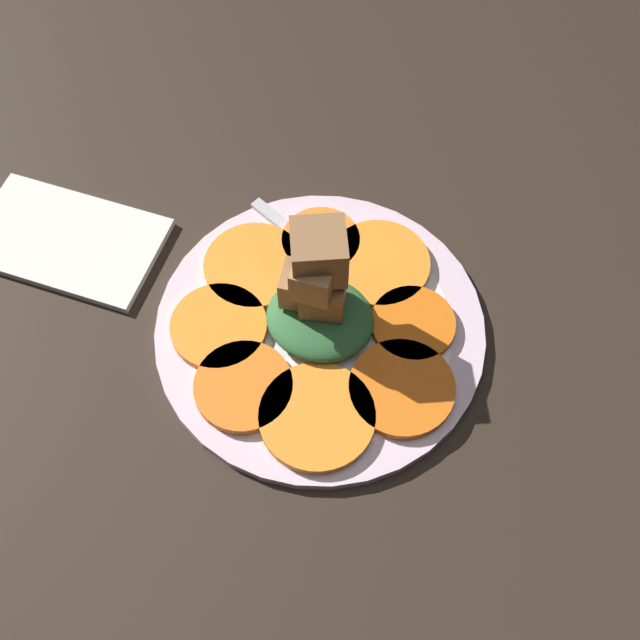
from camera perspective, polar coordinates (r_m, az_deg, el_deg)
name	(u,v)px	position (r cm, az deg, el deg)	size (l,w,h in cm)	color
table_slab	(320,337)	(71.94, 0.00, -1.22)	(120.00, 120.00, 2.00)	black
plate	(320,329)	(70.61, 0.00, -0.63)	(28.99, 28.99, 1.05)	silver
carrot_slice_0	(379,264)	(73.22, 4.21, 4.03)	(9.30, 9.30, 0.81)	orange
carrot_slice_1	(321,241)	(74.45, 0.06, 5.66)	(7.25, 7.25, 0.81)	orange
carrot_slice_2	(254,266)	(73.12, -4.69, 3.86)	(9.17, 9.17, 0.81)	orange
carrot_slice_3	(219,327)	(70.15, -7.22, -0.47)	(8.44, 8.44, 0.81)	orange
carrot_slice_4	(243,386)	(67.29, -5.47, -4.73)	(8.32, 8.32, 0.81)	orange
carrot_slice_5	(317,417)	(65.89, -0.21, -6.89)	(9.63, 9.63, 0.81)	orange
carrot_slice_6	(402,388)	(67.27, 5.84, -4.84)	(8.91, 8.91, 0.81)	#D66114
carrot_slice_7	(413,324)	(70.19, 6.62, -0.28)	(7.41, 7.41, 0.81)	#D45E12
center_pile	(318,297)	(66.87, -0.17, 1.67)	(9.39, 8.45, 11.31)	#2D6033
fork	(335,265)	(73.18, 1.10, 3.92)	(18.88, 9.91, 0.40)	#B2B2B7
napkin	(67,240)	(79.52, -17.57, 5.43)	(17.56, 10.54, 0.80)	silver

